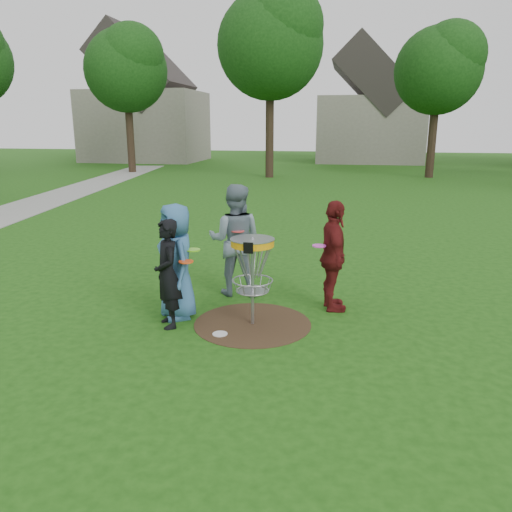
% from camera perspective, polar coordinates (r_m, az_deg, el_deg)
% --- Properties ---
extents(ground, '(100.00, 100.00, 0.00)m').
position_cam_1_polar(ground, '(7.73, -0.39, -7.75)').
color(ground, '#19470F').
rests_on(ground, ground).
extents(dirt_patch, '(1.80, 1.80, 0.01)m').
position_cam_1_polar(dirt_patch, '(7.72, -0.39, -7.73)').
color(dirt_patch, '#47331E').
rests_on(dirt_patch, ground).
extents(concrete_path, '(7.75, 39.92, 0.02)m').
position_cam_1_polar(concrete_path, '(19.02, -26.60, 4.34)').
color(concrete_path, '#9E9E99').
rests_on(concrete_path, ground).
extents(player_blue, '(0.99, 1.06, 1.81)m').
position_cam_1_polar(player_blue, '(7.83, -9.06, -0.62)').
color(player_blue, '#356492').
rests_on(player_blue, ground).
extents(player_black, '(0.65, 0.72, 1.64)m').
position_cam_1_polar(player_black, '(7.50, -10.08, -2.03)').
color(player_black, black).
rests_on(player_black, ground).
extents(player_grey, '(0.99, 0.79, 1.98)m').
position_cam_1_polar(player_grey, '(8.79, -2.41, 1.82)').
color(player_grey, slate).
rests_on(player_grey, ground).
extents(player_maroon, '(0.65, 1.13, 1.81)m').
position_cam_1_polar(player_maroon, '(8.13, 8.84, -0.04)').
color(player_maroon, maroon).
rests_on(player_maroon, ground).
extents(disc_on_grass, '(0.22, 0.22, 0.02)m').
position_cam_1_polar(disc_on_grass, '(7.36, -4.14, -8.89)').
color(disc_on_grass, silver).
rests_on(disc_on_grass, ground).
extents(disc_golf_basket, '(0.66, 0.67, 1.38)m').
position_cam_1_polar(disc_golf_basket, '(7.39, -0.41, -0.44)').
color(disc_golf_basket, '#9EA0A5').
rests_on(disc_golf_basket, ground).
extents(held_discs, '(2.12, 1.53, 0.22)m').
position_cam_1_polar(held_discs, '(7.83, -2.39, 1.10)').
color(held_discs, '#72DC18').
rests_on(held_discs, ground).
extents(tree_row, '(51.20, 17.42, 9.90)m').
position_cam_1_polar(tree_row, '(27.88, 8.89, 21.38)').
color(tree_row, '#38281C').
rests_on(tree_row, ground).
extents(house_row, '(44.50, 10.65, 11.62)m').
position_cam_1_polar(house_row, '(40.24, 15.68, 16.02)').
color(house_row, gray).
rests_on(house_row, ground).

